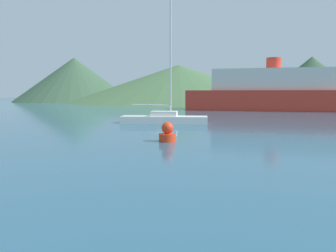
# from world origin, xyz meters

# --- Properties ---
(sailboat_inner) EXTENTS (7.09, 3.74, 9.61)m
(sailboat_inner) POSITION_xyz_m (-6.08, 26.61, 0.42)
(sailboat_inner) COLOR white
(sailboat_inner) RESTS_ON ground_plane
(ferry_distant) EXTENTS (24.19, 11.51, 7.20)m
(ferry_distant) POSITION_xyz_m (-0.11, 50.60, 2.47)
(ferry_distant) COLOR red
(ferry_distant) RESTS_ON ground_plane
(buoy_marker) EXTENTS (0.86, 0.86, 0.99)m
(buoy_marker) POSITION_xyz_m (-1.99, 17.73, 0.41)
(buoy_marker) COLOR red
(buoy_marker) RESTS_ON ground_plane
(hill_west) EXTENTS (31.34, 31.34, 11.62)m
(hill_west) POSITION_xyz_m (-53.26, 74.15, 5.81)
(hill_west) COLOR #38563D
(hill_west) RESTS_ON ground_plane
(hill_central) EXTENTS (53.89, 53.89, 9.19)m
(hill_central) POSITION_xyz_m (-25.20, 78.92, 4.59)
(hill_central) COLOR #476B42
(hill_central) RESTS_ON ground_plane
(hill_east) EXTENTS (24.82, 24.82, 10.25)m
(hill_east) POSITION_xyz_m (4.95, 81.97, 5.13)
(hill_east) COLOR #38563D
(hill_east) RESTS_ON ground_plane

